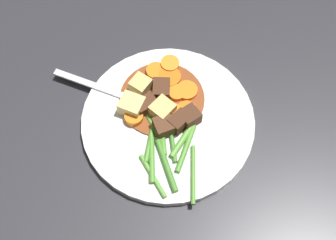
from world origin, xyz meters
TOP-DOWN VIEW (x-y plane):
  - ground_plane at (0.00, 0.00)m, footprint 3.00×3.00m
  - dinner_plate at (0.00, 0.00)m, footprint 0.25×0.25m
  - stew_sauce at (0.03, 0.01)m, footprint 0.13×0.13m
  - carrot_slice_0 at (0.01, -0.01)m, footprint 0.04×0.04m
  - carrot_slice_1 at (0.09, 0.00)m, footprint 0.04×0.04m
  - carrot_slice_2 at (0.02, -0.03)m, footprint 0.04×0.04m
  - carrot_slice_3 at (0.08, 0.02)m, footprint 0.04×0.04m
  - carrot_slice_4 at (0.07, 0.00)m, footprint 0.04×0.04m
  - carrot_slice_5 at (0.05, -0.03)m, footprint 0.04×0.04m
  - carrot_slice_6 at (-0.00, 0.05)m, footprint 0.03×0.03m
  - carrot_slice_7 at (0.04, -0.01)m, footprint 0.03×0.03m
  - potato_chunk_0 at (0.01, 0.01)m, footprint 0.04×0.04m
  - potato_chunk_1 at (0.05, 0.04)m, footprint 0.04×0.04m
  - potato_chunk_2 at (0.02, 0.05)m, footprint 0.04×0.04m
  - meat_chunk_0 at (-0.02, 0.01)m, footprint 0.04×0.04m
  - meat_chunk_1 at (-0.00, -0.03)m, footprint 0.04×0.04m
  - meat_chunk_2 at (0.02, 0.03)m, footprint 0.04×0.04m
  - meat_chunk_3 at (-0.01, -0.02)m, footprint 0.04×0.04m
  - meat_chunk_4 at (0.04, 0.01)m, footprint 0.03×0.02m
  - green_bean_0 at (-0.07, 0.00)m, footprint 0.08×0.04m
  - green_bean_1 at (-0.03, -0.01)m, footprint 0.08×0.02m
  - green_bean_2 at (-0.09, 0.02)m, footprint 0.06×0.04m
  - green_bean_3 at (-0.02, 0.02)m, footprint 0.05×0.03m
  - green_bean_4 at (-0.02, 0.01)m, footprint 0.08×0.02m
  - green_bean_5 at (-0.03, -0.02)m, footprint 0.06×0.04m
  - green_bean_6 at (-0.05, -0.03)m, footprint 0.07×0.03m
  - green_bean_7 at (-0.06, 0.02)m, footprint 0.07×0.01m
  - green_bean_8 at (-0.08, -0.04)m, footprint 0.08×0.01m
  - green_bean_9 at (-0.03, 0.02)m, footprint 0.07×0.02m
  - fork at (0.04, 0.09)m, footprint 0.08×0.17m

SIDE VIEW (x-z plane):
  - ground_plane at x=0.00m, z-range 0.00..0.00m
  - dinner_plate at x=0.00m, z-range 0.00..0.01m
  - stew_sauce at x=0.03m, z-range 0.01..0.02m
  - fork at x=0.04m, z-range 0.01..0.02m
  - green_bean_8 at x=-0.08m, z-range 0.01..0.02m
  - green_bean_3 at x=-0.02m, z-range 0.01..0.02m
  - green_bean_2 at x=-0.09m, z-range 0.01..0.02m
  - green_bean_1 at x=-0.03m, z-range 0.01..0.02m
  - green_bean_9 at x=-0.03m, z-range 0.01..0.02m
  - green_bean_4 at x=-0.02m, z-range 0.01..0.02m
  - green_bean_6 at x=-0.05m, z-range 0.01..0.02m
  - green_bean_7 at x=-0.06m, z-range 0.01..0.02m
  - green_bean_0 at x=-0.07m, z-range 0.01..0.02m
  - carrot_slice_2 at x=0.02m, z-range 0.01..0.02m
  - green_bean_5 at x=-0.03m, z-range 0.01..0.02m
  - carrot_slice_5 at x=0.05m, z-range 0.01..0.02m
  - carrot_slice_7 at x=0.04m, z-range 0.01..0.02m
  - carrot_slice_3 at x=0.08m, z-range 0.01..0.02m
  - carrot_slice_4 at x=0.07m, z-range 0.01..0.02m
  - carrot_slice_0 at x=0.01m, z-range 0.01..0.02m
  - carrot_slice_6 at x=0.00m, z-range 0.01..0.02m
  - carrot_slice_1 at x=0.09m, z-range 0.01..0.02m
  - meat_chunk_2 at x=0.02m, z-range 0.01..0.03m
  - meat_chunk_4 at x=0.04m, z-range 0.01..0.03m
  - potato_chunk_1 at x=0.05m, z-range 0.01..0.03m
  - meat_chunk_0 at x=-0.02m, z-range 0.01..0.04m
  - potato_chunk_2 at x=0.02m, z-range 0.01..0.04m
  - meat_chunk_1 at x=0.00m, z-range 0.01..0.04m
  - potato_chunk_0 at x=0.01m, z-range 0.01..0.04m
  - meat_chunk_3 at x=-0.01m, z-range 0.01..0.04m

